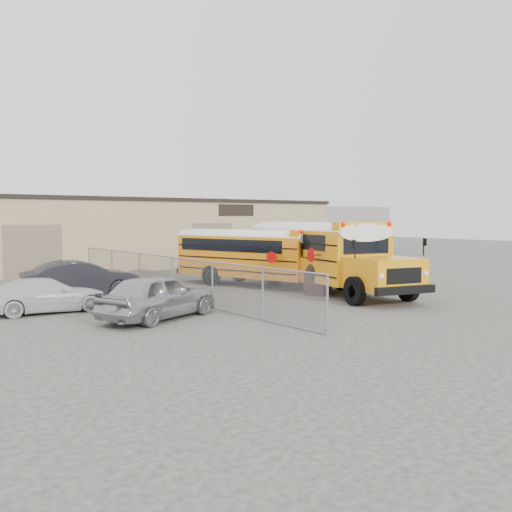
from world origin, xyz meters
TOP-DOWN VIEW (x-y plane):
  - ground at (0.00, 0.00)m, footprint 120.00×120.00m
  - warehouse at (-0.00, 19.99)m, footprint 30.20×10.20m
  - chainlink_fence at (-6.00, 3.00)m, footprint 0.07×18.07m
  - distant_building_right at (24.00, 24.00)m, footprint 10.00×8.00m
  - school_bus_left at (-1.98, 10.19)m, footprint 4.98×10.10m
  - school_bus_right at (2.69, 8.10)m, footprint 5.15×11.46m
  - tarp_bundle at (-0.12, 0.44)m, footprint 1.30×1.25m
  - car_silver at (-8.57, -0.58)m, footprint 4.93×3.30m
  - car_white at (-11.11, 3.11)m, footprint 4.47×2.22m
  - car_dark at (-8.71, 6.00)m, footprint 4.99×2.24m

SIDE VIEW (x-z plane):
  - ground at x=0.00m, z-range 0.00..0.00m
  - car_white at x=-11.11m, z-range 0.00..1.25m
  - car_silver at x=-8.57m, z-range 0.00..1.56m
  - tarp_bundle at x=-0.12m, z-range 0.02..1.55m
  - car_dark at x=-8.71m, z-range 0.00..1.59m
  - chainlink_fence at x=-6.00m, z-range 0.00..1.80m
  - school_bus_left at x=-1.98m, z-range 0.23..3.10m
  - school_bus_right at x=2.69m, z-range 0.26..3.52m
  - distant_building_right at x=24.00m, z-range 0.00..4.40m
  - warehouse at x=0.00m, z-range 0.04..4.71m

